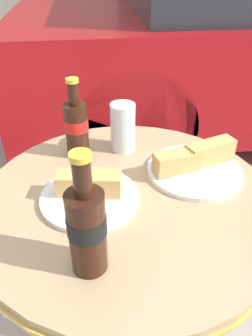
# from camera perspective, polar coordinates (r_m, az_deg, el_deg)

# --- Properties ---
(bistro_table) EXTENTS (0.70, 0.70, 0.76)m
(bistro_table) POSITION_cam_1_polar(r_m,az_deg,el_deg) (0.89, 0.28, -13.94)
(bistro_table) COLOR gold
(bistro_table) RESTS_ON ground_plane
(cola_bottle_left) EXTENTS (0.07, 0.07, 0.24)m
(cola_bottle_left) POSITION_cam_1_polar(r_m,az_deg,el_deg) (0.55, -6.83, -10.27)
(cola_bottle_left) COLOR #33190F
(cola_bottle_left) RESTS_ON bistro_table
(cola_bottle_right) EXTENTS (0.06, 0.06, 0.21)m
(cola_bottle_right) POSITION_cam_1_polar(r_m,az_deg,el_deg) (0.87, -8.63, 7.16)
(cola_bottle_right) COLOR #33190F
(cola_bottle_right) RESTS_ON bistro_table
(drinking_glass) EXTENTS (0.07, 0.07, 0.13)m
(drinking_glass) POSITION_cam_1_polar(r_m,az_deg,el_deg) (0.90, -0.56, 6.77)
(drinking_glass) COLOR silver
(drinking_glass) RESTS_ON bistro_table
(lunch_plate_near) EXTENTS (0.24, 0.24, 0.07)m
(lunch_plate_near) POSITION_cam_1_polar(r_m,az_deg,el_deg) (0.84, 11.85, 0.66)
(lunch_plate_near) COLOR white
(lunch_plate_near) RESTS_ON bistro_table
(lunch_plate_far) EXTENTS (0.22, 0.22, 0.06)m
(lunch_plate_far) POSITION_cam_1_polar(r_m,az_deg,el_deg) (0.74, -6.39, -4.31)
(lunch_plate_far) COLOR white
(lunch_plate_far) RESTS_ON bistro_table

